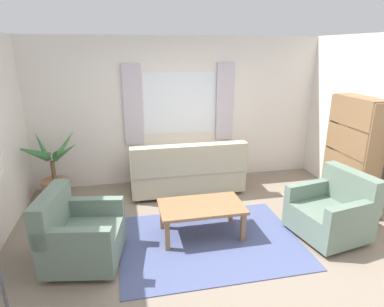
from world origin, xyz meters
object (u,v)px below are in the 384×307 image
Objects in this scene: armchair_left at (78,235)px; bookshelf at (351,159)px; potted_plant at (54,176)px; couch at (187,172)px; coffee_table at (201,209)px; armchair_right at (332,211)px.

armchair_left is 0.56× the size of bookshelf.
armchair_left is 0.88× the size of potted_plant.
armchair_left is 4.00m from bookshelf.
couch is 1.73× the size of coffee_table.
armchair_left is at bearing -102.18° from armchair_right.
armchair_left is (-1.59, -1.67, -0.01)m from couch.
potted_plant is at bearing 75.13° from bookshelf.
armchair_left is 1.91m from potted_plant.
armchair_right is 0.57× the size of bookshelf.
armchair_left is 0.99× the size of armchair_right.
bookshelf is (4.52, -1.20, 0.38)m from potted_plant.
potted_plant is 0.64× the size of bookshelf.
coffee_table is (1.51, 0.27, 0.03)m from armchair_left.
couch is 2.38m from armchair_right.
armchair_right is (3.19, -0.10, 0.00)m from armchair_left.
bookshelf is (3.93, 0.61, 0.44)m from armchair_left.
coffee_table is 1.00× the size of potted_plant.
armchair_right is at bearing -81.99° from armchair_left.
couch is 1.10× the size of bookshelf.
potted_plant reaches higher than couch.
armchair_right is at bearing 133.97° from bookshelf.
armchair_left is 1.54m from coffee_table.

